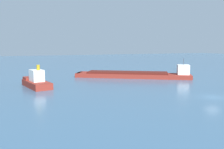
# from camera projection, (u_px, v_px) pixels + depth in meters

# --- Properties ---
(ground_plane) EXTENTS (400.00, 400.00, 0.00)m
(ground_plane) POSITION_uv_depth(u_px,v_px,m) (213.00, 97.00, 41.61)
(ground_plane) COLOR #3D607F
(tugboat) EXTENTS (5.86, 11.11, 5.19)m
(tugboat) POSITION_uv_depth(u_px,v_px,m) (36.00, 81.00, 51.79)
(tugboat) COLOR maroon
(tugboat) RESTS_ON ground
(cargo_barge) EXTENTS (31.54, 23.66, 5.78)m
(cargo_barge) POSITION_uv_depth(u_px,v_px,m) (135.00, 74.00, 67.73)
(cargo_barge) COLOR maroon
(cargo_barge) RESTS_ON ground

